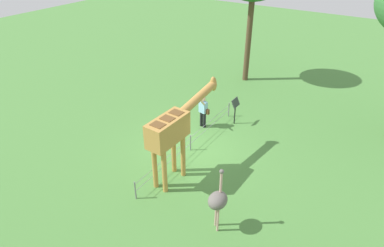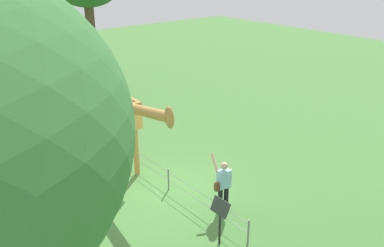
% 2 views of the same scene
% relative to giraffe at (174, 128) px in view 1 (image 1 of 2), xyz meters
% --- Properties ---
extents(ground_plane, '(60.00, 60.00, 0.00)m').
position_rel_giraffe_xyz_m(ground_plane, '(1.72, 0.35, -2.14)').
color(ground_plane, '#4C843D').
extents(giraffe, '(3.99, 0.76, 3.23)m').
position_rel_giraffe_xyz_m(giraffe, '(0.00, 0.00, 0.00)').
color(giraffe, '#BC8942').
rests_on(giraffe, ground_plane).
extents(visitor, '(0.67, 0.59, 1.73)m').
position_rel_giraffe_xyz_m(visitor, '(3.65, 1.00, -1.23)').
color(visitor, black).
rests_on(visitor, ground_plane).
extents(ostrich, '(0.70, 0.56, 2.25)m').
position_rel_giraffe_xyz_m(ostrich, '(-1.40, -2.57, -0.96)').
color(ostrich, '#CC9E93').
rests_on(ostrich, ground_plane).
extents(info_sign, '(0.56, 0.21, 1.32)m').
position_rel_giraffe_xyz_m(info_sign, '(4.73, -0.12, -1.19)').
color(info_sign, black).
rests_on(info_sign, ground_plane).
extents(wire_fence, '(7.05, 0.05, 0.75)m').
position_rel_giraffe_xyz_m(wire_fence, '(1.72, 0.44, -1.73)').
color(wire_fence, slate).
rests_on(wire_fence, ground_plane).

